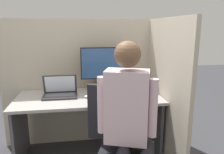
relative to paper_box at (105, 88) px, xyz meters
The scene contains 12 objects.
cubicle_panel_back 0.28m from the paper_box, 136.51° to the left, with size 2.09×0.05×1.58m.
cubicle_panel_right 0.67m from the paper_box, 22.89° to the right, with size 0.04×1.36×1.58m.
desk 0.35m from the paper_box, 137.01° to the right, with size 1.59×0.71×0.73m.
paper_box is the anchor object (origin of this frame).
monitor 0.28m from the paper_box, 90.00° to the left, with size 0.56×0.20×0.45m.
laptop 0.54m from the paper_box, 163.76° to the right, with size 0.37×0.23×0.24m.
mouse 0.34m from the paper_box, 131.03° to the right, with size 0.08×0.05×0.03m.
stapler 0.50m from the paper_box, 18.41° to the right, with size 0.04×0.16×0.05m.
carrot_toy 0.41m from the paper_box, 115.05° to the right, with size 0.04×0.13×0.04m.
office_chair 0.88m from the paper_box, 87.93° to the right, with size 0.59×0.63×0.98m.
person 0.99m from the paper_box, 85.24° to the right, with size 0.47×0.51×1.38m.
coffee_mug 0.35m from the paper_box, ahead, with size 0.09×0.09×0.09m.
Camera 1 is at (-0.10, -1.98, 1.48)m, focal length 35.00 mm.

